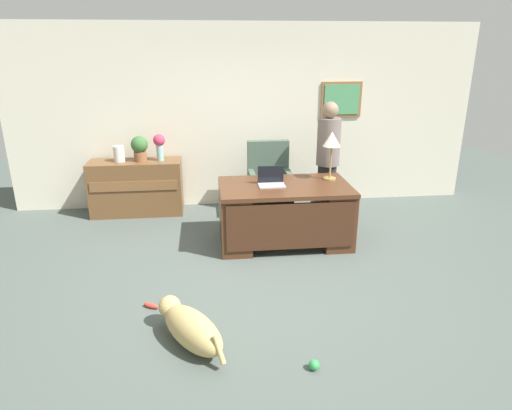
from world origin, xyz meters
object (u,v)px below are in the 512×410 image
object	(u,v)px
vase_with_flowers	(159,144)
dog_toy_ball	(314,365)
armchair	(269,184)
dog_toy_bone	(151,306)
credenza	(137,187)
dog_lying	(190,327)
potted_plant	(140,147)
person_standing	(328,160)
desk	(285,212)
laptop	(271,180)
desk_lamp	(332,142)
vase_empty	(119,154)

from	to	relation	value
vase_with_flowers	dog_toy_ball	distance (m)	4.09
armchair	vase_with_flowers	world-z (taller)	vase_with_flowers
dog_toy_ball	armchair	bearing A→B (deg)	87.96
vase_with_flowers	dog_toy_bone	size ratio (longest dim) A/B	2.31
credenza	dog_lying	xyz separation A→B (m)	(0.85, -3.25, -0.24)
potted_plant	person_standing	bearing A→B (deg)	-11.23
dog_toy_bone	desk	bearing A→B (deg)	42.00
credenza	potted_plant	world-z (taller)	potted_plant
credenza	laptop	size ratio (longest dim) A/B	4.12
armchair	laptop	size ratio (longest dim) A/B	3.38
person_standing	desk_lamp	bearing A→B (deg)	-101.94
dog_toy_bone	dog_lying	bearing A→B (deg)	-56.10
armchair	potted_plant	world-z (taller)	potted_plant
person_standing	dog_toy_bone	distance (m)	3.22
armchair	potted_plant	bearing A→B (deg)	170.69
credenza	potted_plant	xyz separation A→B (m)	(0.09, 0.00, 0.60)
vase_with_flowers	armchair	bearing A→B (deg)	-10.96
credenza	vase_empty	bearing A→B (deg)	179.62
laptop	vase_empty	bearing A→B (deg)	148.29
armchair	dog_toy_bone	xyz separation A→B (m)	(-1.47, -2.37, -0.46)
desk_lamp	potted_plant	world-z (taller)	desk_lamp
laptop	potted_plant	xyz separation A→B (m)	(-1.72, 1.25, 0.18)
vase_empty	potted_plant	world-z (taller)	potted_plant
dog_lying	dog_toy_bone	bearing A→B (deg)	123.90
desk	dog_toy_bone	size ratio (longest dim) A/B	9.66
credenza	desk_lamp	xyz separation A→B (m)	(2.59, -1.10, 0.84)
desk	credenza	world-z (taller)	credenza
desk	vase_with_flowers	bearing A→B (deg)	141.14
credenza	dog_lying	bearing A→B (deg)	-75.29
armchair	vase_empty	world-z (taller)	armchair
vase_with_flowers	laptop	bearing A→B (deg)	-40.87
desk_lamp	person_standing	bearing A→B (deg)	78.06
credenza	laptop	distance (m)	2.24
person_standing	dog_lying	world-z (taller)	person_standing
armchair	dog_lying	distance (m)	3.16
desk	person_standing	world-z (taller)	person_standing
desk_lamp	vase_empty	bearing A→B (deg)	158.57
person_standing	dog_toy_ball	size ratio (longest dim) A/B	19.93
person_standing	dog_toy_ball	distance (m)	3.40
desk	armchair	xyz separation A→B (m)	(-0.05, 1.00, 0.08)
laptop	credenza	bearing A→B (deg)	145.53
credenza	desk	bearing A→B (deg)	-33.15
credenza	vase_with_flowers	size ratio (longest dim) A/B	3.44
dog_lying	vase_empty	bearing A→B (deg)	108.00
vase_with_flowers	dog_toy_bone	world-z (taller)	vase_with_flowers
dog_lying	dog_toy_ball	xyz separation A→B (m)	(0.96, -0.44, -0.11)
potted_plant	dog_toy_bone	bearing A→B (deg)	-82.13
dog_toy_ball	desk_lamp	bearing A→B (deg)	73.20
person_standing	vase_empty	bearing A→B (deg)	169.89
dog_lying	laptop	bearing A→B (deg)	64.35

